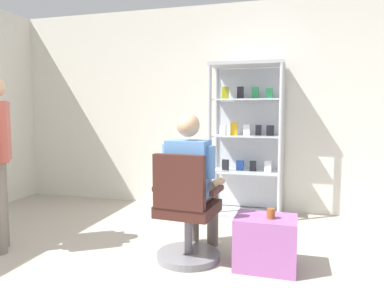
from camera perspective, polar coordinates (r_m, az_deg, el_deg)
back_wall at (r=4.95m, az=4.37°, el=5.63°), size 6.00×0.10×2.70m
display_cabinet_main at (r=4.66m, az=8.57°, el=0.87°), size 0.90×0.45×1.90m
office_chair at (r=3.22m, az=-0.94°, el=-11.39°), size 0.58×0.56×0.96m
seated_shopkeeper at (r=3.29m, az=0.10°, el=-5.31°), size 0.51×0.59×1.29m
storage_crate at (r=3.21m, az=11.40°, el=-14.84°), size 0.50×0.37×0.44m
tea_glass at (r=3.10m, az=12.21°, el=-10.56°), size 0.07×0.07×0.08m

